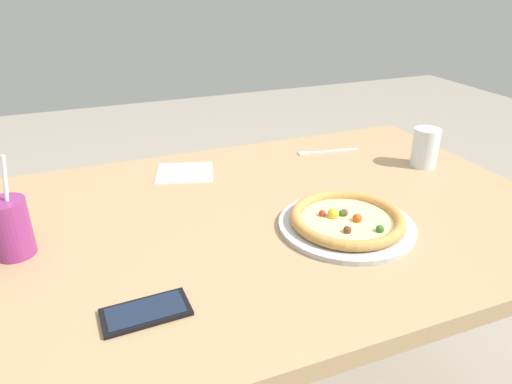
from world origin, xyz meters
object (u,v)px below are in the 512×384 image
at_px(pizza_near, 347,221).
at_px(drink_cup_colored, 10,228).
at_px(fork, 325,152).
at_px(cell_phone, 146,312).
at_px(water_cup_clear, 425,147).

xyz_separation_m(pizza_near, drink_cup_colored, (-0.70, 0.16, 0.05)).
relative_size(pizza_near, fork, 1.54).
relative_size(pizza_near, drink_cup_colored, 1.43).
bearing_deg(cell_phone, drink_cup_colored, 127.04).
bearing_deg(pizza_near, cell_phone, -165.06).
relative_size(drink_cup_colored, cell_phone, 1.42).
distance_m(water_cup_clear, cell_phone, 0.96).
bearing_deg(fork, water_cup_clear, -43.60).
height_order(pizza_near, fork, pizza_near).
distance_m(fork, cell_phone, 0.88).
distance_m(pizza_near, cell_phone, 0.49).
bearing_deg(cell_phone, water_cup_clear, 22.25).
height_order(water_cup_clear, cell_phone, water_cup_clear).
distance_m(drink_cup_colored, fork, 0.93).
bearing_deg(fork, drink_cup_colored, -162.49).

